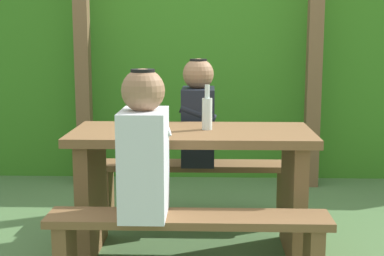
# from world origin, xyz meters

# --- Properties ---
(ground_plane) EXTENTS (12.00, 12.00, 0.00)m
(ground_plane) POSITION_xyz_m (0.00, 0.00, 0.00)
(ground_plane) COLOR #4B6E40
(hedge_backdrop) EXTENTS (6.40, 0.89, 1.77)m
(hedge_backdrop) POSITION_xyz_m (0.00, 2.23, 0.88)
(hedge_backdrop) COLOR #36781F
(hedge_backdrop) RESTS_ON ground_plane
(pergola_post_left) EXTENTS (0.12, 0.12, 2.17)m
(pergola_post_left) POSITION_xyz_m (-0.98, 1.54, 1.08)
(pergola_post_left) COLOR brown
(pergola_post_left) RESTS_ON ground_plane
(pergola_post_right) EXTENTS (0.12, 0.12, 2.17)m
(pergola_post_right) POSITION_xyz_m (0.98, 1.54, 1.08)
(pergola_post_right) COLOR brown
(pergola_post_right) RESTS_ON ground_plane
(picnic_table) EXTENTS (1.40, 0.64, 0.75)m
(picnic_table) POSITION_xyz_m (0.00, 0.00, 0.51)
(picnic_table) COLOR brown
(picnic_table) RESTS_ON ground_plane
(bench_near) EXTENTS (1.40, 0.24, 0.42)m
(bench_near) POSITION_xyz_m (0.00, -0.57, 0.30)
(bench_near) COLOR brown
(bench_near) RESTS_ON ground_plane
(bench_far) EXTENTS (1.40, 0.24, 0.42)m
(bench_far) POSITION_xyz_m (0.00, 0.57, 0.30)
(bench_far) COLOR brown
(bench_far) RESTS_ON ground_plane
(person_white_shirt) EXTENTS (0.25, 0.35, 0.72)m
(person_white_shirt) POSITION_xyz_m (-0.22, -0.56, 0.75)
(person_white_shirt) COLOR silver
(person_white_shirt) RESTS_ON bench_near
(person_black_coat) EXTENTS (0.25, 0.35, 0.72)m
(person_black_coat) POSITION_xyz_m (0.02, 0.56, 0.75)
(person_black_coat) COLOR black
(person_black_coat) RESTS_ON bench_far
(drinking_glass) EXTENTS (0.07, 0.07, 0.08)m
(drinking_glass) POSITION_xyz_m (-0.21, -0.03, 0.79)
(drinking_glass) COLOR silver
(drinking_glass) RESTS_ON picnic_table
(bottle_left) EXTENTS (0.06, 0.06, 0.26)m
(bottle_left) POSITION_xyz_m (0.09, 0.03, 0.85)
(bottle_left) COLOR silver
(bottle_left) RESTS_ON picnic_table
(cell_phone) EXTENTS (0.10, 0.15, 0.01)m
(cell_phone) POSITION_xyz_m (-0.30, -0.06, 0.75)
(cell_phone) COLOR silver
(cell_phone) RESTS_ON picnic_table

